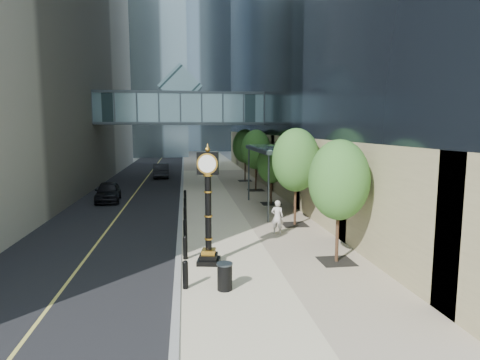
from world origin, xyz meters
name	(u,v)px	position (x,y,z in m)	size (l,w,h in m)	color
ground	(267,297)	(0.00, 0.00, 0.00)	(320.00, 320.00, 0.00)	gray
road	(151,172)	(-7.00, 40.00, 0.01)	(8.00, 180.00, 0.02)	black
sidewalk	(213,170)	(1.00, 40.00, 0.03)	(8.00, 180.00, 0.06)	beige
curb	(183,171)	(-3.00, 40.00, 0.04)	(0.25, 180.00, 0.07)	gray
distant_tower_c	(172,42)	(-6.00, 120.00, 32.50)	(22.00, 22.00, 65.00)	#A4C1CF
skywalk	(181,107)	(-3.00, 28.00, 7.71)	(17.00, 4.20, 5.80)	slate
entrance_canopy	(276,149)	(3.48, 14.00, 4.19)	(3.00, 8.00, 4.38)	#383F44
bollard_row	(185,223)	(-2.70, 9.00, 0.51)	(0.20, 16.20, 0.90)	black
street_trees	(271,155)	(3.60, 16.32, 3.62)	(2.71, 28.57, 5.58)	black
street_clock	(208,214)	(-1.74, 3.51, 2.15)	(1.06, 1.06, 4.83)	black
trash_bin	(225,277)	(-1.35, 0.69, 0.51)	(0.52, 0.52, 0.90)	black
pedestrian	(277,217)	(2.14, 7.70, 0.96)	(0.66, 0.43, 1.81)	beige
car_near	(108,192)	(-8.56, 18.92, 0.77)	(1.77, 4.41, 1.50)	black
car_far	(161,170)	(-5.38, 33.61, 0.82)	(1.70, 4.87, 1.60)	black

